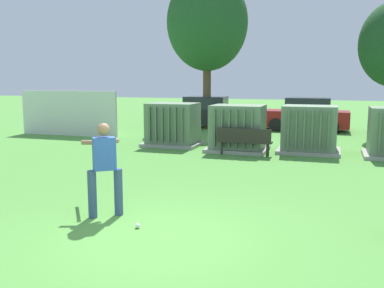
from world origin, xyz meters
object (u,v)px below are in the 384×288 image
at_px(sports_ball, 138,226).
at_px(parked_car_leftmost, 204,113).
at_px(transformer_west, 173,125).
at_px(transformer_mid_west, 238,129).
at_px(batter, 104,164).
at_px(parked_car_left_of_center, 305,115).
at_px(transformer_mid_east, 309,130).
at_px(park_bench, 244,139).

relative_size(sports_ball, parked_car_leftmost, 0.02).
height_order(transformer_west, transformer_mid_west, same).
xyz_separation_m(batter, sports_ball, (0.87, -0.46, -0.93)).
relative_size(transformer_mid_west, batter, 1.21).
relative_size(transformer_west, batter, 1.21).
xyz_separation_m(parked_car_leftmost, parked_car_left_of_center, (5.16, 0.22, 0.00)).
bearing_deg(transformer_mid_west, parked_car_leftmost, 115.59).
bearing_deg(transformer_mid_west, transformer_west, 169.68).
bearing_deg(parked_car_left_of_center, transformer_mid_west, -104.83).
relative_size(transformer_west, parked_car_leftmost, 0.49).
bearing_deg(parked_car_leftmost, batter, -80.46).
bearing_deg(transformer_west, batter, -77.82).
relative_size(transformer_mid_west, parked_car_left_of_center, 0.50).
height_order(transformer_mid_east, batter, batter).
bearing_deg(transformer_mid_east, parked_car_left_of_center, 94.71).
xyz_separation_m(park_bench, parked_car_leftmost, (-3.69, 7.68, 0.22)).
distance_m(transformer_mid_east, park_bench, 2.39).
bearing_deg(park_bench, transformer_mid_east, 32.13).
height_order(sports_ball, parked_car_left_of_center, parked_car_left_of_center).
bearing_deg(sports_ball, parked_car_leftmost, 102.42).
height_order(transformer_west, sports_ball, transformer_west).
bearing_deg(park_bench, sports_ball, -92.50).
bearing_deg(batter, sports_ball, -27.69).
xyz_separation_m(transformer_mid_east, sports_ball, (-2.34, -8.85, -0.74)).
relative_size(transformer_west, parked_car_left_of_center, 0.50).
bearing_deg(batter, transformer_mid_west, 84.29).
height_order(transformer_mid_west, batter, batter).
relative_size(transformer_west, park_bench, 1.16).
bearing_deg(park_bench, transformer_mid_west, 116.42).
xyz_separation_m(transformer_west, batter, (1.82, -8.43, 0.19)).
bearing_deg(transformer_west, parked_car_left_of_center, 55.78).
bearing_deg(transformer_mid_west, park_bench, -63.58).
bearing_deg(batter, transformer_mid_east, 69.02).
height_order(park_bench, sports_ball, park_bench).
bearing_deg(transformer_mid_east, sports_ball, -104.83).
distance_m(transformer_mid_west, transformer_mid_east, 2.46).
distance_m(transformer_west, batter, 8.62).
xyz_separation_m(transformer_west, parked_car_left_of_center, (4.49, 6.60, -0.04)).
distance_m(transformer_west, sports_ball, 9.31).
relative_size(transformer_mid_west, transformer_mid_east, 1.00).
height_order(park_bench, batter, batter).
distance_m(transformer_west, transformer_mid_east, 5.03).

